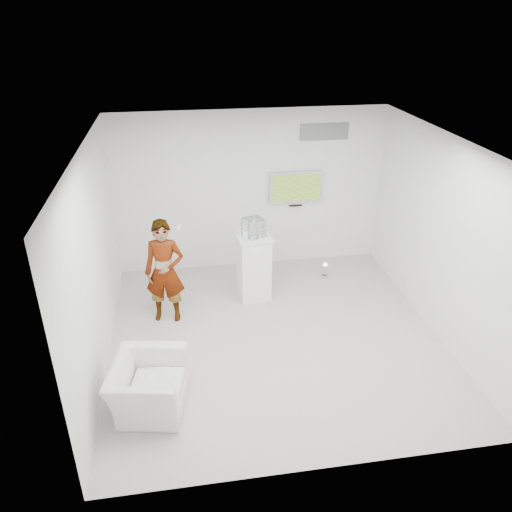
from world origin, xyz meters
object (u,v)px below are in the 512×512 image
object	(u,v)px
floor_uplight	(325,270)
pedestal	(254,266)
tv	(296,187)
person	(165,272)
armchair	(149,385)

from	to	relation	value
floor_uplight	pedestal	bearing A→B (deg)	-162.18
tv	person	distance (m)	3.05
pedestal	floor_uplight	distance (m)	1.56
armchair	floor_uplight	distance (m)	4.30
tv	armchair	distance (m)	4.71
person	floor_uplight	distance (m)	3.14
tv	armchair	world-z (taller)	tv
floor_uplight	armchair	bearing A→B (deg)	-137.21
pedestal	person	bearing A→B (deg)	-162.51
tv	pedestal	size ratio (longest dim) A/B	0.86
pedestal	floor_uplight	bearing A→B (deg)	17.82
person	armchair	bearing A→B (deg)	-87.36
tv	pedestal	xyz separation A→B (m)	(-0.98, -1.19, -0.97)
pedestal	floor_uplight	xyz separation A→B (m)	(1.42, 0.46, -0.44)
tv	armchair	xyz separation A→B (m)	(-2.71, -3.65, -1.22)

